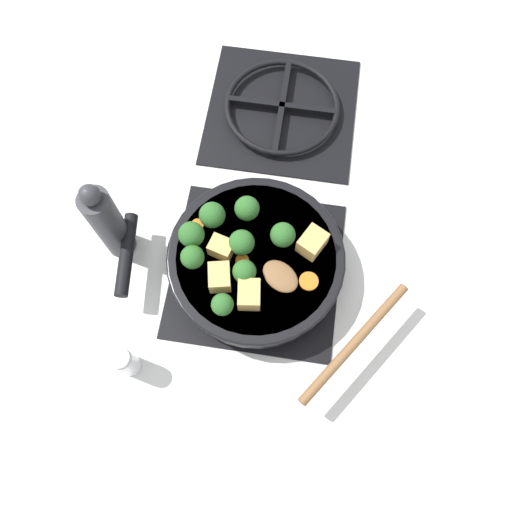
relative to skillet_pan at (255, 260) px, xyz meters
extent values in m
plane|color=silver|center=(0.00, 0.00, -0.05)|extent=(2.40, 2.40, 0.00)
cube|color=black|center=(0.00, 0.00, -0.05)|extent=(0.31, 0.31, 0.01)
torus|color=black|center=(0.00, 0.00, -0.03)|extent=(0.24, 0.24, 0.01)
cube|color=black|center=(0.00, 0.00, -0.03)|extent=(0.01, 0.23, 0.01)
cube|color=black|center=(0.00, 0.00, -0.03)|extent=(0.23, 0.01, 0.01)
cube|color=black|center=(0.00, 0.36, -0.05)|extent=(0.31, 0.31, 0.01)
torus|color=black|center=(0.00, 0.36, -0.03)|extent=(0.24, 0.24, 0.01)
cube|color=black|center=(0.00, 0.36, -0.03)|extent=(0.01, 0.23, 0.01)
cube|color=black|center=(0.00, 0.36, -0.03)|extent=(0.23, 0.01, 0.01)
cylinder|color=black|center=(0.00, 0.00, 0.00)|extent=(0.31, 0.31, 0.05)
cylinder|color=brown|center=(0.00, 0.00, 0.00)|extent=(0.28, 0.28, 0.04)
torus|color=black|center=(0.00, 0.00, 0.02)|extent=(0.31, 0.31, 0.01)
cylinder|color=black|center=(-0.22, -0.03, 0.01)|extent=(0.04, 0.15, 0.02)
ellipsoid|color=brown|center=(0.05, -0.03, 0.03)|extent=(0.08, 0.08, 0.01)
cylinder|color=brown|center=(0.18, -0.13, 0.03)|extent=(0.16, 0.22, 0.02)
cube|color=tan|center=(-0.06, 0.00, 0.04)|extent=(0.05, 0.04, 0.03)
cube|color=tan|center=(-0.05, -0.05, 0.04)|extent=(0.04, 0.05, 0.04)
cube|color=tan|center=(0.10, 0.03, 0.04)|extent=(0.06, 0.06, 0.04)
cube|color=tan|center=(0.00, -0.08, 0.04)|extent=(0.04, 0.05, 0.04)
cylinder|color=#709956|center=(0.04, 0.03, 0.03)|extent=(0.01, 0.01, 0.01)
sphere|color=#2D6628|center=(0.04, 0.03, 0.05)|extent=(0.04, 0.04, 0.04)
cylinder|color=#709956|center=(-0.02, 0.07, 0.03)|extent=(0.01, 0.01, 0.01)
sphere|color=#2D6628|center=(-0.02, 0.07, 0.05)|extent=(0.04, 0.04, 0.04)
cylinder|color=#709956|center=(-0.02, 0.01, 0.03)|extent=(0.01, 0.01, 0.01)
sphere|color=#2D6628|center=(-0.02, 0.01, 0.05)|extent=(0.04, 0.04, 0.04)
cylinder|color=#709956|center=(-0.11, 0.01, 0.03)|extent=(0.01, 0.01, 0.01)
sphere|color=#2D6628|center=(-0.11, 0.01, 0.05)|extent=(0.05, 0.05, 0.05)
cylinder|color=#709956|center=(-0.08, 0.05, 0.03)|extent=(0.01, 0.01, 0.01)
sphere|color=#2D6628|center=(-0.08, 0.05, 0.05)|extent=(0.05, 0.05, 0.05)
cylinder|color=#709956|center=(-0.10, -0.03, 0.03)|extent=(0.01, 0.01, 0.01)
sphere|color=#2D6628|center=(-0.10, -0.03, 0.05)|extent=(0.04, 0.04, 0.04)
cylinder|color=#709956|center=(-0.04, -0.10, 0.03)|extent=(0.01, 0.01, 0.01)
sphere|color=#2D6628|center=(-0.04, -0.10, 0.05)|extent=(0.04, 0.04, 0.04)
cylinder|color=#709956|center=(-0.01, -0.04, 0.03)|extent=(0.01, 0.01, 0.01)
sphere|color=#2D6628|center=(-0.01, -0.04, 0.05)|extent=(0.04, 0.04, 0.04)
cylinder|color=orange|center=(-0.02, -0.01, 0.02)|extent=(0.02, 0.02, 0.01)
cylinder|color=orange|center=(-0.11, 0.04, 0.02)|extent=(0.02, 0.02, 0.01)
cylinder|color=orange|center=(0.10, -0.03, 0.02)|extent=(0.03, 0.03, 0.01)
cylinder|color=#333338|center=(-0.26, 0.01, 0.04)|extent=(0.05, 0.05, 0.19)
sphere|color=#333338|center=(-0.26, 0.01, 0.15)|extent=(0.03, 0.03, 0.03)
cylinder|color=white|center=(-0.19, -0.21, -0.02)|extent=(0.04, 0.04, 0.07)
cylinder|color=#B7B7BC|center=(-0.19, -0.21, 0.03)|extent=(0.03, 0.03, 0.01)
camera|label=1|loc=(0.05, -0.30, 0.83)|focal=35.00mm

